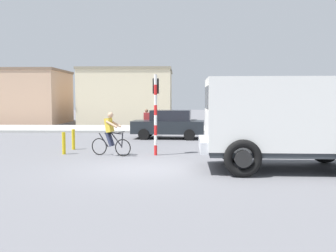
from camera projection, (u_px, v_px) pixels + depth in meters
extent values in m
plane|color=slate|center=(139.00, 169.00, 12.13)|extent=(120.00, 120.00, 0.00)
cube|color=#ADADA8|center=(160.00, 129.00, 26.80)|extent=(80.00, 5.00, 0.16)
cube|color=white|center=(289.00, 113.00, 11.89)|extent=(5.27, 2.64, 2.20)
cube|color=#2D3338|center=(288.00, 150.00, 11.98)|extent=(5.16, 2.59, 0.16)
cube|color=silver|center=(203.00, 144.00, 12.11)|extent=(0.30, 2.38, 0.36)
cube|color=black|center=(208.00, 97.00, 11.99)|extent=(0.18, 2.13, 0.70)
torus|color=black|center=(243.00, 158.00, 10.79)|extent=(1.11, 0.27, 1.10)
cylinder|color=black|center=(243.00, 158.00, 10.79)|extent=(0.50, 0.31, 0.50)
torus|color=black|center=(233.00, 147.00, 13.34)|extent=(1.11, 0.27, 1.10)
cylinder|color=black|center=(233.00, 147.00, 13.34)|extent=(0.50, 0.31, 0.50)
torus|color=black|center=(325.00, 148.00, 13.17)|extent=(1.11, 0.27, 1.10)
cylinder|color=black|center=(325.00, 148.00, 13.17)|extent=(0.50, 0.31, 0.50)
torus|color=black|center=(123.00, 148.00, 14.70)|extent=(0.66, 0.25, 0.68)
torus|color=black|center=(99.00, 147.00, 15.05)|extent=(0.66, 0.25, 0.68)
cylinder|color=black|center=(115.00, 133.00, 14.77)|extent=(0.58, 0.23, 0.09)
cylinder|color=black|center=(116.00, 139.00, 14.77)|extent=(0.50, 0.20, 0.57)
cylinder|color=black|center=(104.00, 140.00, 14.97)|extent=(0.43, 0.18, 0.57)
cylinder|color=black|center=(122.00, 140.00, 14.68)|extent=(0.10, 0.07, 0.59)
cylinder|color=black|center=(122.00, 132.00, 14.67)|extent=(0.19, 0.48, 0.03)
cube|color=black|center=(108.00, 133.00, 14.88)|extent=(0.27, 0.19, 0.06)
cube|color=gold|center=(109.00, 125.00, 14.84)|extent=(0.38, 0.40, 0.59)
sphere|color=tan|center=(111.00, 115.00, 14.78)|extent=(0.22, 0.22, 0.22)
cylinder|color=#2D334C|center=(111.00, 139.00, 14.96)|extent=(0.33, 0.21, 0.57)
cylinder|color=tan|center=(116.00, 124.00, 14.91)|extent=(0.49, 0.24, 0.29)
cylinder|color=#2D334C|center=(109.00, 140.00, 14.77)|extent=(0.33, 0.21, 0.57)
cylinder|color=tan|center=(112.00, 124.00, 14.61)|extent=(0.49, 0.24, 0.29)
cylinder|color=red|center=(156.00, 150.00, 15.02)|extent=(0.12, 0.12, 0.40)
cylinder|color=white|center=(156.00, 140.00, 14.99)|extent=(0.12, 0.12, 0.40)
cylinder|color=red|center=(156.00, 130.00, 14.96)|extent=(0.12, 0.12, 0.40)
cylinder|color=white|center=(156.00, 120.00, 14.93)|extent=(0.12, 0.12, 0.40)
cylinder|color=red|center=(156.00, 110.00, 14.90)|extent=(0.12, 0.12, 0.40)
cylinder|color=white|center=(156.00, 100.00, 14.87)|extent=(0.12, 0.12, 0.40)
cylinder|color=red|center=(155.00, 90.00, 14.84)|extent=(0.12, 0.12, 0.40)
cylinder|color=white|center=(155.00, 80.00, 14.81)|extent=(0.12, 0.12, 0.40)
cube|color=black|center=(156.00, 86.00, 15.00)|extent=(0.24, 0.20, 0.60)
sphere|color=green|center=(156.00, 86.00, 15.12)|extent=(0.14, 0.14, 0.14)
cube|color=#1E2328|center=(168.00, 127.00, 21.15)|extent=(4.13, 2.03, 0.70)
cube|color=black|center=(171.00, 115.00, 21.09)|extent=(2.31, 1.62, 0.60)
cylinder|color=black|center=(144.00, 134.00, 20.47)|extent=(0.61, 0.23, 0.60)
cylinder|color=black|center=(149.00, 132.00, 22.16)|extent=(0.61, 0.23, 0.60)
cylinder|color=black|center=(189.00, 135.00, 20.20)|extent=(0.61, 0.23, 0.60)
cylinder|color=black|center=(191.00, 132.00, 21.89)|extent=(0.61, 0.23, 0.60)
cylinder|color=#2D334C|center=(147.00, 129.00, 22.27)|extent=(0.22, 0.22, 0.85)
cube|color=#D13838|center=(147.00, 117.00, 22.22)|extent=(0.34, 0.22, 0.56)
sphere|color=brown|center=(147.00, 111.00, 22.19)|extent=(0.20, 0.20, 0.20)
cylinder|color=gold|center=(64.00, 143.00, 15.25)|extent=(0.14, 0.14, 0.90)
cylinder|color=gold|center=(73.00, 139.00, 16.64)|extent=(0.14, 0.14, 0.90)
cube|color=tan|center=(18.00, 98.00, 33.91)|extent=(8.20, 6.42, 4.57)
cube|color=#775E4C|center=(18.00, 71.00, 33.73)|extent=(8.37, 6.55, 0.20)
cube|color=beige|center=(129.00, 97.00, 34.96)|extent=(7.89, 7.56, 4.67)
cube|color=gray|center=(128.00, 71.00, 34.77)|extent=(8.04, 7.71, 0.20)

